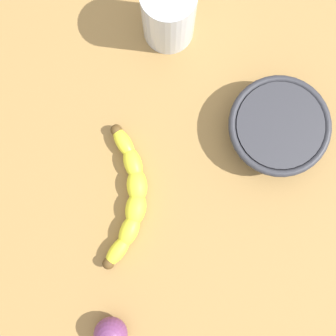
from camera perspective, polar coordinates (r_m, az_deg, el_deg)
wooden_tabletop at (r=71.21cm, az=-3.05°, el=2.23°), size 120.00×120.00×3.00cm
banana at (r=67.63cm, az=-5.20°, el=-3.89°), size 16.12×18.47×3.30cm
smoothie_glass at (r=70.00cm, az=0.08°, el=20.13°), size 8.55×8.55×12.35cm
ceramic_bowl at (r=69.28cm, az=14.64°, el=5.34°), size 16.14×16.14×5.32cm
plum_fruit at (r=69.67cm, az=-7.81°, el=-21.52°), size 5.27×5.27×5.27cm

